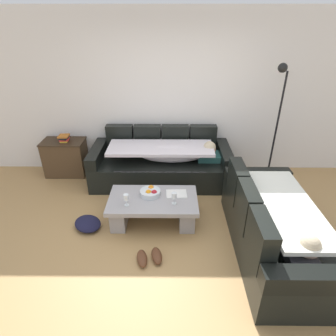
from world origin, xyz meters
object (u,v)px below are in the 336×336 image
couch_near_window (274,228)px  book_stack_on_cabinet (64,138)px  open_magazine (176,194)px  couch_along_wall (163,163)px  pair_of_shoes (149,257)px  coffee_table (153,207)px  wine_glass_near_left (126,198)px  wine_glass_near_right (174,196)px  crumpled_garment (88,224)px  floor_lamp (276,117)px  side_cabinet (66,157)px  fruit_bowl (150,192)px

couch_near_window → book_stack_on_cabinet: 3.62m
couch_near_window → open_magazine: couch_near_window is taller
couch_along_wall → book_stack_on_cabinet: (-1.71, 0.22, 0.36)m
couch_along_wall → pair_of_shoes: bearing=-93.7°
coffee_table → wine_glass_near_left: wine_glass_near_left is taller
wine_glass_near_right → crumpled_garment: bearing=-178.3°
couch_along_wall → open_magazine: bearing=-78.2°
coffee_table → wine_glass_near_left: (-0.33, -0.16, 0.26)m
book_stack_on_cabinet → floor_lamp: bearing=-1.9°
couch_near_window → side_cabinet: size_ratio=2.75×
wine_glass_near_left → book_stack_on_cabinet: bearing=130.1°
crumpled_garment → side_cabinet: bearing=116.7°
couch_near_window → crumpled_garment: bearing=80.4°
fruit_bowl → wine_glass_near_right: (0.32, -0.20, 0.08)m
book_stack_on_cabinet → wine_glass_near_left: bearing=-49.9°
coffee_table → pair_of_shoes: 0.75m
couch_near_window → pair_of_shoes: (-1.48, -0.18, -0.29)m
floor_lamp → pair_of_shoes: 2.95m
side_cabinet → floor_lamp: 3.66m
floor_lamp → open_magazine: bearing=-145.2°
fruit_bowl → couch_near_window: bearing=-22.7°
coffee_table → fruit_bowl: fruit_bowl is taller
couch_along_wall → couch_near_window: bearing=-50.8°
pair_of_shoes → crumpled_garment: bearing=146.7°
side_cabinet → book_stack_on_cabinet: bearing=-3.2°
fruit_bowl → floor_lamp: (1.97, 1.14, 0.70)m
coffee_table → couch_along_wall: bearing=84.4°
couch_along_wall → fruit_bowl: size_ratio=8.27×
wine_glass_near_left → crumpled_garment: bearing=178.9°
open_magazine → floor_lamp: bearing=32.2°
couch_along_wall → floor_lamp: 1.99m
open_magazine → side_cabinet: (-1.96, 1.24, -0.06)m
floor_lamp → pair_of_shoes: floor_lamp is taller
side_cabinet → couch_near_window: bearing=-31.3°
coffee_table → floor_lamp: 2.45m
wine_glass_near_left → crumpled_garment: size_ratio=0.42×
open_magazine → coffee_table: bearing=-163.9°
floor_lamp → pair_of_shoes: size_ratio=5.70×
wine_glass_near_right → side_cabinet: (-1.92, 1.46, -0.17)m
wine_glass_near_left → couch_near_window: bearing=-12.1°
wine_glass_near_left → crumpled_garment: wine_glass_near_left is taller
coffee_table → pair_of_shoes: coffee_table is taller
couch_along_wall → couch_near_window: (1.36, -1.66, 0.00)m
wine_glass_near_right → floor_lamp: size_ratio=0.09×
book_stack_on_cabinet → pair_of_shoes: book_stack_on_cabinet is taller
couch_along_wall → coffee_table: bearing=-95.6°
couch_along_wall → fruit_bowl: 1.05m
side_cabinet → crumpled_garment: size_ratio=1.80×
coffee_table → couch_near_window: bearing=-20.3°
pair_of_shoes → crumpled_garment: size_ratio=0.86×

